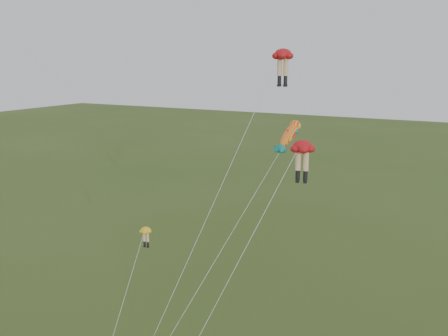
% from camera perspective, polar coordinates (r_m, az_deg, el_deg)
% --- Properties ---
extents(legs_kite_red_high, '(6.49, 10.83, 20.49)m').
position_cam_1_polar(legs_kite_red_high, '(36.00, 6.55, 12.07)').
color(legs_kite_red_high, red).
rests_on(legs_kite_red_high, ground).
extents(legs_kite_red_mid, '(6.36, 8.55, 15.17)m').
position_cam_1_polar(legs_kite_red_mid, '(29.36, 8.73, 1.70)').
color(legs_kite_red_mid, red).
rests_on(legs_kite_red_mid, ground).
extents(legs_kite_yellow, '(1.87, 7.64, 8.13)m').
position_cam_1_polar(legs_kite_yellow, '(35.88, -9.20, -8.03)').
color(legs_kite_yellow, yellow).
rests_on(legs_kite_yellow, ground).
extents(fish_kite, '(5.07, 15.01, 15.57)m').
position_cam_1_polar(fish_kite, '(36.88, 7.44, 3.75)').
color(fish_kite, yellow).
rests_on(fish_kite, ground).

